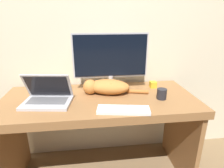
% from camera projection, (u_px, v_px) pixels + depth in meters
% --- Properties ---
extents(wall_back, '(6.40, 0.06, 2.60)m').
position_uv_depth(wall_back, '(95.00, 22.00, 1.62)').
color(wall_back, beige).
rests_on(wall_back, ground_plane).
extents(desk, '(1.50, 0.65, 0.76)m').
position_uv_depth(desk, '(100.00, 116.00, 1.50)').
color(desk, olive).
rests_on(desk, ground_plane).
extents(monitor, '(0.61, 0.22, 0.47)m').
position_uv_depth(monitor, '(111.00, 61.00, 1.52)').
color(monitor, '#B2B2B7').
rests_on(monitor, desk).
extents(laptop, '(0.36, 0.27, 0.22)m').
position_uv_depth(laptop, '(47.00, 97.00, 1.34)').
color(laptop, '#B7B7BC').
rests_on(laptop, desk).
extents(external_keyboard, '(0.36, 0.17, 0.02)m').
position_uv_depth(external_keyboard, '(123.00, 110.00, 1.23)').
color(external_keyboard, white).
rests_on(external_keyboard, desk).
extents(cat, '(0.53, 0.25, 0.12)m').
position_uv_depth(cat, '(106.00, 86.00, 1.50)').
color(cat, '#C67A38').
rests_on(cat, desk).
extents(coffee_mug, '(0.07, 0.07, 0.08)m').
position_uv_depth(coffee_mug, '(162.00, 94.00, 1.41)').
color(coffee_mug, '#232328').
rests_on(coffee_mug, desk).
extents(small_toy, '(0.05, 0.05, 0.05)m').
position_uv_depth(small_toy, '(153.00, 84.00, 1.65)').
color(small_toy, gold).
rests_on(small_toy, desk).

